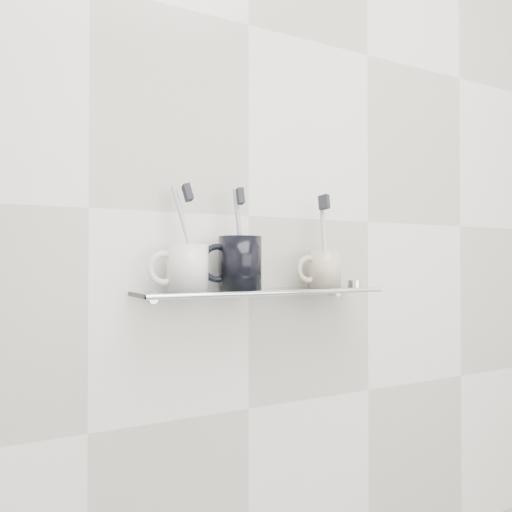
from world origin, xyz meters
TOP-DOWN VIEW (x-y plane):
  - wall_back at (0.00, 1.10)m, footprint 2.50×0.00m
  - shelf_glass at (0.00, 1.04)m, footprint 0.50×0.12m
  - shelf_rail at (0.00, 0.98)m, footprint 0.50×0.01m
  - bracket_left at (-0.21, 1.09)m, footprint 0.02×0.03m
  - bracket_right at (0.21, 1.09)m, footprint 0.02×0.03m
  - mug_left at (-0.16, 1.04)m, footprint 0.10×0.10m
  - mug_left_handle at (-0.20, 1.04)m, footprint 0.06×0.01m
  - toothbrush_left at (-0.16, 1.04)m, footprint 0.05×0.05m
  - bristles_left at (-0.16, 1.04)m, footprint 0.02×0.03m
  - mug_center at (-0.05, 1.04)m, footprint 0.09×0.09m
  - mug_center_handle at (-0.10, 1.04)m, footprint 0.07×0.01m
  - toothbrush_center at (-0.05, 1.04)m, footprint 0.02×0.04m
  - bristles_center at (-0.05, 1.04)m, footprint 0.02×0.03m
  - mug_right at (0.15, 1.04)m, footprint 0.07×0.07m
  - mug_right_handle at (0.11, 1.04)m, footprint 0.06×0.01m
  - toothbrush_right at (0.15, 1.04)m, footprint 0.02×0.05m
  - bristles_right at (0.15, 1.04)m, footprint 0.02×0.03m
  - chrome_cap at (0.23, 1.04)m, footprint 0.03×0.03m

SIDE VIEW (x-z plane):
  - bracket_left at x=-0.21m, z-range 1.08..1.09m
  - bracket_right at x=0.21m, z-range 1.08..1.09m
  - shelf_glass at x=0.00m, z-range 1.09..1.10m
  - shelf_rail at x=0.00m, z-range 1.09..1.10m
  - chrome_cap at x=0.23m, z-range 1.10..1.11m
  - mug_right at x=0.15m, z-range 1.10..1.18m
  - mug_right_handle at x=0.11m, z-range 1.11..1.17m
  - mug_left at x=-0.16m, z-range 1.10..1.19m
  - mug_left_handle at x=-0.20m, z-range 1.11..1.17m
  - mug_center at x=-0.05m, z-range 1.10..1.20m
  - mug_center_handle at x=-0.10m, z-range 1.11..1.19m
  - toothbrush_left at x=-0.16m, z-range 1.11..1.29m
  - toothbrush_center at x=-0.05m, z-range 1.11..1.30m
  - toothbrush_right at x=0.15m, z-range 1.11..1.30m
  - wall_back at x=0.00m, z-range 0.00..2.50m
  - bristles_left at x=-0.16m, z-range 1.26..1.30m
  - bristles_center at x=-0.05m, z-range 1.26..1.30m
  - bristles_right at x=0.15m, z-range 1.26..1.30m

